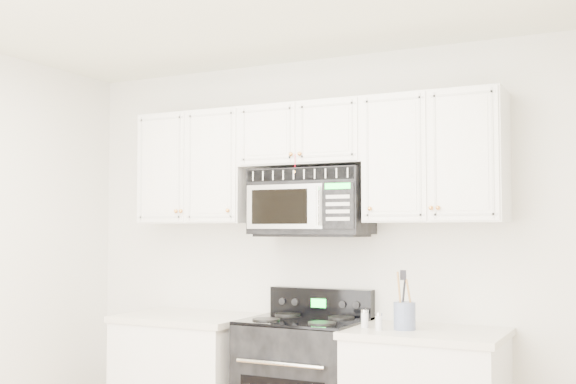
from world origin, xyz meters
The scene contains 6 objects.
room centered at (0.00, 0.00, 1.30)m, with size 3.51×3.51×2.61m.
upper_cabinets centered at (0.00, 1.58, 1.93)m, with size 2.44×0.37×0.75m.
microwave centered at (0.03, 1.56, 1.65)m, with size 0.73×0.42×0.41m.
utensil_crock centered at (0.69, 1.38, 1.00)m, with size 0.12×0.12×0.33m.
shaker_salt centered at (0.57, 1.29, 0.97)m, with size 0.04×0.04×0.10m.
shaker_pepper centered at (0.46, 1.35, 0.97)m, with size 0.04×0.04×0.10m.
Camera 1 is at (1.91, -2.54, 1.49)m, focal length 45.00 mm.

